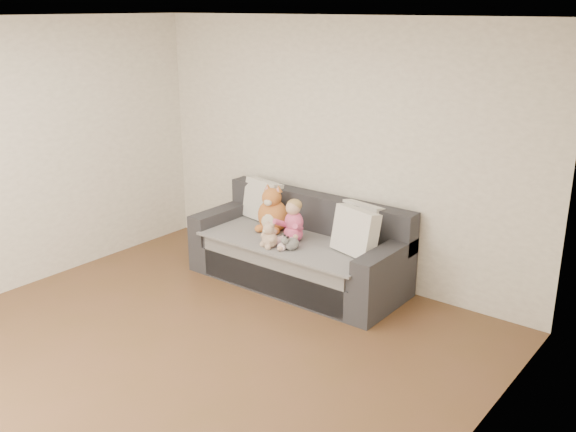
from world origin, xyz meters
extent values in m
plane|color=brown|center=(0.00, 0.00, 0.00)|extent=(5.00, 5.00, 0.00)
plane|color=white|center=(0.00, 0.00, 2.60)|extent=(5.00, 5.00, 0.00)
plane|color=beige|center=(0.00, 2.50, 1.30)|extent=(4.50, 0.00, 4.50)
plane|color=beige|center=(2.25, 0.00, 1.30)|extent=(0.00, 5.00, 5.00)
cube|color=#2B2C31|center=(-0.12, 2.02, 0.15)|extent=(2.20, 0.90, 0.30)
cube|color=#2B2C31|center=(-0.12, 1.99, 0.38)|extent=(1.90, 0.80, 0.15)
cube|color=#2B2C31|center=(-0.12, 2.37, 0.65)|extent=(2.20, 0.20, 0.40)
cube|color=#2B2C31|center=(-1.12, 2.02, 0.45)|extent=(0.20, 0.90, 0.30)
cube|color=#2B2C31|center=(0.88, 2.02, 0.45)|extent=(0.20, 0.90, 0.30)
cube|color=gray|center=(-0.12, 1.97, 0.46)|extent=(1.85, 0.88, 0.02)
cube|color=gray|center=(-0.12, 1.58, 0.23)|extent=(1.70, 0.02, 0.41)
cube|color=silver|center=(-0.79, 2.28, 0.69)|extent=(0.50, 0.29, 0.45)
cube|color=silver|center=(0.44, 2.30, 0.67)|extent=(0.46, 0.27, 0.41)
cube|color=silver|center=(0.54, 2.03, 0.69)|extent=(0.51, 0.33, 0.45)
ellipsoid|color=#D14974|center=(-0.12, 1.95, 0.55)|extent=(0.20, 0.17, 0.17)
ellipsoid|color=#D14974|center=(-0.12, 1.96, 0.67)|extent=(0.19, 0.16, 0.21)
ellipsoid|color=#DBAA8C|center=(-0.12, 1.95, 0.81)|extent=(0.15, 0.15, 0.15)
ellipsoid|color=tan|center=(-0.12, 1.97, 0.84)|extent=(0.15, 0.15, 0.12)
cylinder|color=#D14974|center=(-0.21, 1.89, 0.65)|extent=(0.11, 0.21, 0.13)
cylinder|color=#D14974|center=(-0.02, 1.89, 0.65)|extent=(0.12, 0.21, 0.13)
ellipsoid|color=#DBAA8C|center=(-0.24, 1.81, 0.58)|extent=(0.05, 0.05, 0.05)
ellipsoid|color=#DBAA8C|center=(0.01, 1.82, 0.58)|extent=(0.05, 0.05, 0.05)
cylinder|color=#E5B2C6|center=(-0.17, 1.78, 0.51)|extent=(0.11, 0.26, 0.09)
cylinder|color=#E5B2C6|center=(-0.06, 1.78, 0.51)|extent=(0.12, 0.26, 0.09)
ellipsoid|color=#DBAA8C|center=(-0.19, 1.65, 0.50)|extent=(0.06, 0.08, 0.04)
ellipsoid|color=#DBAA8C|center=(-0.04, 1.65, 0.50)|extent=(0.06, 0.08, 0.04)
ellipsoid|color=#A96025|center=(-0.48, 2.09, 0.62)|extent=(0.33, 0.28, 0.35)
ellipsoid|color=beige|center=(-0.46, 1.97, 0.60)|extent=(0.17, 0.08, 0.19)
ellipsoid|color=#A96025|center=(-0.48, 2.06, 0.82)|extent=(0.20, 0.20, 0.20)
ellipsoid|color=beige|center=(-0.46, 1.97, 0.80)|extent=(0.10, 0.06, 0.07)
cone|color=#A96025|center=(-0.55, 2.08, 0.92)|extent=(0.09, 0.09, 0.07)
cone|color=pink|center=(-0.54, 2.07, 0.92)|extent=(0.06, 0.06, 0.04)
cone|color=#A96025|center=(-0.43, 2.11, 0.92)|extent=(0.09, 0.09, 0.07)
cone|color=pink|center=(-0.42, 2.09, 0.92)|extent=(0.06, 0.06, 0.04)
ellipsoid|color=#A96025|center=(-0.54, 1.94, 0.51)|extent=(0.10, 0.12, 0.08)
ellipsoid|color=#A96025|center=(-0.37, 1.98, 0.51)|extent=(0.10, 0.12, 0.08)
cylinder|color=#A96025|center=(-0.34, 2.16, 0.51)|extent=(0.20, 0.21, 0.08)
ellipsoid|color=tan|center=(-0.19, 1.67, 0.55)|extent=(0.16, 0.14, 0.16)
ellipsoid|color=tan|center=(-0.19, 1.66, 0.66)|extent=(0.11, 0.11, 0.11)
ellipsoid|color=tan|center=(-0.23, 1.69, 0.71)|extent=(0.04, 0.04, 0.04)
ellipsoid|color=tan|center=(-0.15, 1.66, 0.71)|extent=(0.04, 0.04, 0.04)
ellipsoid|color=beige|center=(-0.21, 1.62, 0.64)|extent=(0.04, 0.04, 0.04)
ellipsoid|color=tan|center=(-0.27, 1.68, 0.57)|extent=(0.06, 0.06, 0.06)
ellipsoid|color=tan|center=(-0.13, 1.63, 0.57)|extent=(0.06, 0.06, 0.06)
ellipsoid|color=tan|center=(-0.25, 1.64, 0.50)|extent=(0.06, 0.06, 0.06)
ellipsoid|color=tan|center=(-0.16, 1.61, 0.50)|extent=(0.06, 0.06, 0.06)
ellipsoid|color=white|center=(0.02, 1.75, 0.53)|extent=(0.13, 0.16, 0.12)
ellipsoid|color=white|center=(-0.01, 1.68, 0.58)|extent=(0.08, 0.08, 0.08)
ellipsoid|color=black|center=(-0.03, 1.70, 0.62)|extent=(0.03, 0.03, 0.03)
ellipsoid|color=black|center=(0.02, 1.69, 0.62)|extent=(0.03, 0.03, 0.03)
cylinder|color=#58389A|center=(-0.26, 1.74, 0.52)|extent=(0.08, 0.08, 0.08)
cone|color=#3FA360|center=(-0.26, 1.74, 0.57)|extent=(0.07, 0.07, 0.03)
cylinder|color=#3FA360|center=(-0.30, 1.75, 0.52)|extent=(0.02, 0.02, 0.06)
cylinder|color=#3FA360|center=(-0.22, 1.73, 0.52)|extent=(0.02, 0.02, 0.06)
camera|label=1|loc=(3.48, -2.76, 2.69)|focal=40.00mm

